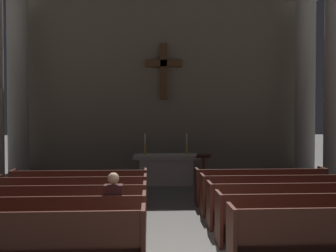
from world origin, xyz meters
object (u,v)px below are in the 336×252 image
Objects in this scene: altar at (166,169)px; pew_left_row_5 at (80,188)px; pew_left_row_2 at (48,221)px; column_left_fourth at (18,87)px; pew_left_row_4 at (72,196)px; lectern at (203,173)px; column_right_third at (336,83)px; candlestick_left at (145,148)px; pew_right_row_3 at (290,204)px; column_right_fourth at (305,89)px; candlestick_right at (187,147)px; lone_worshipper at (114,208)px; pew_left_row_3 at (61,207)px; pew_right_row_4 at (273,194)px; pew_left_row_1 at (29,241)px; pew_right_row_2 at (311,218)px; pew_right_row_5 at (261,186)px.

pew_left_row_5 is at bearing -128.17° from altar.
column_left_fourth reaches higher than pew_left_row_2.
pew_left_row_4 is 2.92× the size of lectern.
column_right_third is (7.55, 4.75, 2.85)m from pew_left_row_2.
candlestick_left is (1.61, 3.93, 0.76)m from pew_left_row_4.
column_right_fourth is (2.92, 6.04, 2.85)m from pew_right_row_3.
pew_right_row_3 is 5.81m from candlestick_left.
candlestick_right is at bearing 107.90° from lectern.
pew_left_row_2 is 2.56× the size of lone_worshipper.
column_left_fourth is at bearing 115.82° from pew_left_row_3.
candlestick_right is at bearing 108.19° from pew_right_row_3.
column_left_fourth is 10.47m from column_right_fourth.
pew_left_row_3 is 1.00× the size of pew_right_row_4.
pew_left_row_4 is at bearing -120.50° from altar.
pew_left_row_1 is 9.90m from column_right_third.
column_left_fourth is (-2.92, 6.04, 2.85)m from pew_left_row_3.
column_right_third reaches higher than pew_right_row_4.
pew_right_row_2 is (4.63, -1.97, 0.00)m from pew_left_row_4.
pew_right_row_5 is 1.53× the size of altar.
column_left_fourth is 8.49m from lone_worshipper.
candlestick_right is (3.01, 6.88, 0.76)m from pew_left_row_1.
pew_left_row_2 is 1.00× the size of pew_right_row_4.
candlestick_left is at bearing 169.02° from column_right_third.
candlestick_right is (3.01, 4.91, 0.76)m from pew_left_row_3.
pew_right_row_2 is 1.53× the size of altar.
pew_left_row_1 is at bearing -69.95° from column_left_fourth.
column_right_fourth is at bearing 28.32° from pew_left_row_5.
pew_left_row_2 and pew_left_row_4 have the same top height.
pew_right_row_3 is 0.49× the size of column_right_third.
pew_right_row_4 is 5.01m from candlestick_left.
column_right_third is 9.61× the size of candlestick_right.
pew_right_row_5 is 4.76× the size of candlestick_right.
pew_left_row_3 is 0.49× the size of column_right_fourth.
candlestick_left is at bearing 135.68° from pew_right_row_5.
pew_right_row_5 is 5.76m from column_right_fourth.
candlestick_right is 6.18m from lone_worshipper.
pew_right_row_2 is at bearing -121.62° from column_right_third.
lone_worshipper is at bearing -116.01° from lectern.
column_right_fourth is 9.61× the size of candlestick_right.
pew_left_row_2 is 1.97m from pew_left_row_4.
column_right_third is at bearing 26.49° from pew_left_row_3.
pew_right_row_4 is 2.92× the size of lectern.
column_right_fourth is at bearing 59.96° from pew_right_row_4.
column_right_third is 9.61× the size of candlestick_left.
column_left_fourth is 9.61× the size of candlestick_right.
candlestick_left is (1.61, 2.94, 0.76)m from pew_left_row_5.
pew_left_row_2 is at bearing 180.00° from pew_right_row_2.
candlestick_right reaches higher than pew_left_row_5.
candlestick_left is at bearing 180.00° from candlestick_right.
candlestick_left is 0.54× the size of lone_worshipper.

